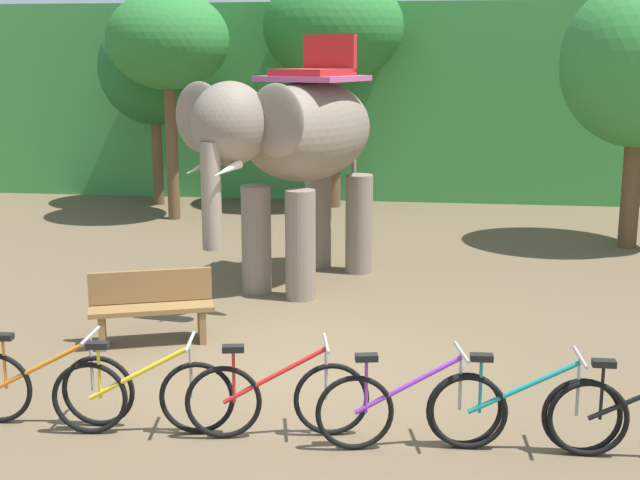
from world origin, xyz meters
name	(u,v)px	position (x,y,z in m)	size (l,w,h in m)	color
ground_plane	(295,371)	(0.00, 0.00, 0.00)	(80.00, 80.00, 0.00)	brown
foliage_hedge	(381,97)	(0.00, 14.41, 2.33)	(36.00, 6.00, 4.66)	#3D8E42
tree_far_right	(154,69)	(-4.95, 10.31, 3.15)	(2.51, 2.51, 4.44)	brown
tree_center_right	(168,42)	(-4.05, 8.61, 3.73)	(2.54, 2.54, 4.78)	brown
tree_center_left	(333,29)	(-0.85, 10.56, 4.03)	(3.14, 3.14, 5.29)	brown
elephant	(298,143)	(-0.53, 3.57, 2.20)	(2.91, 4.19, 3.78)	gray
bike_orange	(46,386)	(-2.12, -1.71, 0.39)	(1.71, 0.52, 0.92)	black
bike_yellow	(143,395)	(-1.14, -1.79, 0.39)	(1.70, 0.52, 0.92)	black
bike_red	(277,398)	(0.12, -1.69, 0.39)	(1.68, 0.55, 0.92)	black
bike_purple	(410,408)	(1.34, -1.76, 0.39)	(1.68, 0.55, 0.92)	black
bike_teal	(524,411)	(2.35, -1.68, 0.39)	(1.71, 0.52, 0.92)	black
wooden_bench	(152,305)	(-1.90, 0.74, 0.48)	(1.55, 0.90, 0.89)	brown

